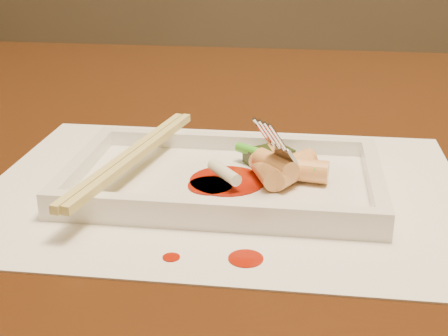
# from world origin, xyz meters

# --- Properties ---
(table) EXTENTS (1.40, 0.90, 0.75)m
(table) POSITION_xyz_m (0.00, 0.00, 0.65)
(table) COLOR black
(table) RESTS_ON ground
(placemat) EXTENTS (0.40, 0.30, 0.00)m
(placemat) POSITION_xyz_m (-0.01, -0.15, 0.75)
(placemat) COLOR white
(placemat) RESTS_ON table
(sauce_splatter_a) EXTENTS (0.02, 0.02, 0.00)m
(sauce_splatter_a) POSITION_xyz_m (0.02, -0.27, 0.75)
(sauce_splatter_a) COLOR #991504
(sauce_splatter_a) RESTS_ON placemat
(sauce_splatter_b) EXTENTS (0.01, 0.01, 0.00)m
(sauce_splatter_b) POSITION_xyz_m (-0.03, -0.27, 0.75)
(sauce_splatter_b) COLOR #991504
(sauce_splatter_b) RESTS_ON placemat
(plate_base) EXTENTS (0.26, 0.16, 0.01)m
(plate_base) POSITION_xyz_m (-0.01, -0.15, 0.76)
(plate_base) COLOR white
(plate_base) RESTS_ON placemat
(plate_rim_far) EXTENTS (0.26, 0.01, 0.01)m
(plate_rim_far) POSITION_xyz_m (-0.01, -0.08, 0.77)
(plate_rim_far) COLOR white
(plate_rim_far) RESTS_ON plate_base
(plate_rim_near) EXTENTS (0.26, 0.01, 0.01)m
(plate_rim_near) POSITION_xyz_m (-0.01, -0.23, 0.77)
(plate_rim_near) COLOR white
(plate_rim_near) RESTS_ON plate_base
(plate_rim_left) EXTENTS (0.01, 0.14, 0.01)m
(plate_rim_left) POSITION_xyz_m (-0.14, -0.15, 0.77)
(plate_rim_left) COLOR white
(plate_rim_left) RESTS_ON plate_base
(plate_rim_right) EXTENTS (0.01, 0.14, 0.01)m
(plate_rim_right) POSITION_xyz_m (0.11, -0.15, 0.77)
(plate_rim_right) COLOR white
(plate_rim_right) RESTS_ON plate_base
(veg_piece) EXTENTS (0.05, 0.05, 0.01)m
(veg_piece) POSITION_xyz_m (0.02, -0.11, 0.77)
(veg_piece) COLOR black
(veg_piece) RESTS_ON plate_base
(scallion_white) EXTENTS (0.03, 0.04, 0.01)m
(scallion_white) POSITION_xyz_m (-0.01, -0.17, 0.77)
(scallion_white) COLOR #EAEACC
(scallion_white) RESTS_ON plate_base
(scallion_green) EXTENTS (0.07, 0.06, 0.01)m
(scallion_green) POSITION_xyz_m (0.03, -0.13, 0.77)
(scallion_green) COLOR green
(scallion_green) RESTS_ON plate_base
(chopstick_a) EXTENTS (0.05, 0.22, 0.01)m
(chopstick_a) POSITION_xyz_m (-0.09, -0.15, 0.78)
(chopstick_a) COLOR #D5C46A
(chopstick_a) RESTS_ON plate_rim_near
(chopstick_b) EXTENTS (0.05, 0.22, 0.01)m
(chopstick_b) POSITION_xyz_m (-0.09, -0.15, 0.78)
(chopstick_b) COLOR #D5C46A
(chopstick_b) RESTS_ON plate_rim_near
(fork) EXTENTS (0.09, 0.10, 0.14)m
(fork) POSITION_xyz_m (0.06, -0.14, 0.83)
(fork) COLOR silver
(fork) RESTS_ON plate_base
(sauce_blob_0) EXTENTS (0.04, 0.04, 0.00)m
(sauce_blob_0) POSITION_xyz_m (-0.02, -0.17, 0.76)
(sauce_blob_0) COLOR #991504
(sauce_blob_0) RESTS_ON plate_base
(sauce_blob_1) EXTENTS (0.06, 0.06, 0.00)m
(sauce_blob_1) POSITION_xyz_m (-0.01, -0.16, 0.76)
(sauce_blob_1) COLOR #991504
(sauce_blob_1) RESTS_ON plate_base
(rice_cake_0) EXTENTS (0.04, 0.05, 0.02)m
(rice_cake_0) POSITION_xyz_m (0.04, -0.16, 0.77)
(rice_cake_0) COLOR #FBC575
(rice_cake_0) RESTS_ON plate_base
(rice_cake_1) EXTENTS (0.05, 0.05, 0.02)m
(rice_cake_1) POSITION_xyz_m (0.04, -0.14, 0.77)
(rice_cake_1) COLOR #FBC575
(rice_cake_1) RESTS_ON plate_base
(rice_cake_2) EXTENTS (0.04, 0.04, 0.02)m
(rice_cake_2) POSITION_xyz_m (0.03, -0.16, 0.78)
(rice_cake_2) COLOR #FBC575
(rice_cake_2) RESTS_ON plate_base
(rice_cake_3) EXTENTS (0.05, 0.02, 0.02)m
(rice_cake_3) POSITION_xyz_m (0.05, -0.15, 0.77)
(rice_cake_3) COLOR #FBC575
(rice_cake_3) RESTS_ON plate_base
(rice_cake_4) EXTENTS (0.03, 0.05, 0.02)m
(rice_cake_4) POSITION_xyz_m (0.02, -0.16, 0.77)
(rice_cake_4) COLOR #FBC575
(rice_cake_4) RESTS_ON plate_base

